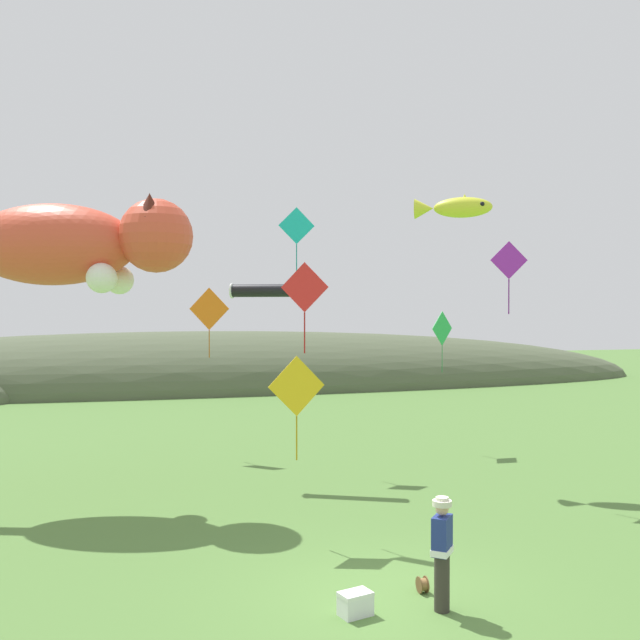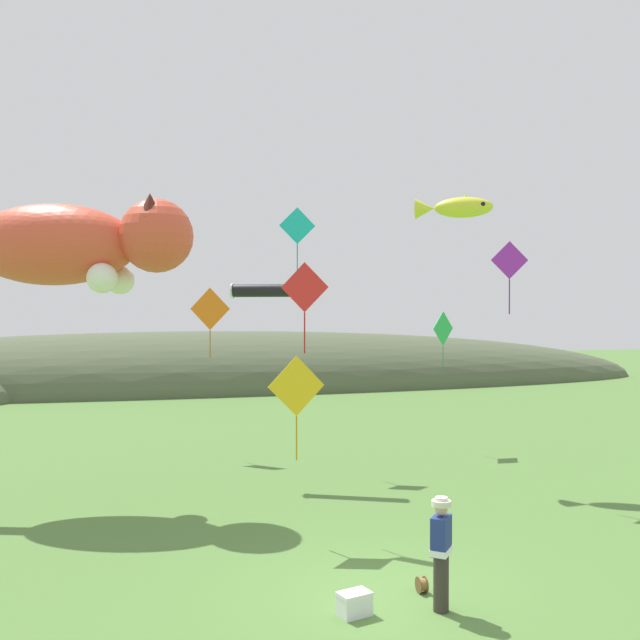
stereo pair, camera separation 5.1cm
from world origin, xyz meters
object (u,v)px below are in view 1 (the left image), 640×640
object	(u,v)px
picnic_cooler	(355,604)
kite_diamond_gold	(297,387)
kite_diamond_orange	(209,309)
kite_diamond_violet	(509,261)
kite_spool	(422,585)
kite_diamond_red	(305,288)
festival_attendant	(442,550)
kite_fish_windsock	(454,208)
kite_giant_cat	(74,245)
kite_diamond_teal	(297,226)
kite_diamond_green	(442,329)
kite_tube_streamer	(273,291)

from	to	relation	value
picnic_cooler	kite_diamond_gold	world-z (taller)	kite_diamond_gold
kite_diamond_orange	kite_diamond_violet	distance (m)	9.84
kite_spool	kite_diamond_red	xyz separation A→B (m)	(-0.96, 4.27, 5.01)
festival_attendant	kite_fish_windsock	xyz separation A→B (m)	(4.33, 8.63, 6.65)
kite_giant_cat	kite_diamond_orange	world-z (taller)	kite_giant_cat
festival_attendant	kite_giant_cat	bearing A→B (deg)	124.83
kite_diamond_teal	kite_diamond_green	size ratio (longest dim) A/B	0.99
kite_spool	kite_fish_windsock	bearing A→B (deg)	61.18
festival_attendant	kite_spool	size ratio (longest dim) A/B	6.55
kite_fish_windsock	kite_diamond_gold	distance (m)	8.62
kite_diamond_red	picnic_cooler	bearing A→B (deg)	-94.51
kite_tube_streamer	kite_fish_windsock	bearing A→B (deg)	-10.25
kite_giant_cat	kite_diamond_green	world-z (taller)	kite_giant_cat
kite_diamond_orange	kite_diamond_teal	xyz separation A→B (m)	(2.49, -1.88, 2.56)
kite_spool	kite_diamond_red	world-z (taller)	kite_diamond_red
kite_spool	kite_diamond_teal	xyz separation A→B (m)	(0.34, 10.59, 7.11)
kite_giant_cat	kite_diamond_violet	bearing A→B (deg)	-11.88
picnic_cooler	kite_diamond_red	size ratio (longest dim) A/B	0.28
kite_spool	kite_tube_streamer	size ratio (longest dim) A/B	0.11
kite_diamond_violet	kite_diamond_teal	size ratio (longest dim) A/B	0.92
festival_attendant	kite_giant_cat	world-z (taller)	kite_giant_cat
kite_fish_windsock	kite_diamond_green	xyz separation A→B (m)	(1.13, 3.23, -3.58)
kite_fish_windsock	kite_diamond_red	world-z (taller)	kite_fish_windsock
kite_spool	kite_giant_cat	size ratio (longest dim) A/B	0.04
kite_spool	kite_giant_cat	distance (m)	11.63
kite_diamond_violet	kite_diamond_teal	world-z (taller)	kite_diamond_teal
kite_spool	picnic_cooler	world-z (taller)	picnic_cooler
kite_giant_cat	kite_fish_windsock	size ratio (longest dim) A/B	3.43
kite_diamond_orange	kite_diamond_green	bearing A→B (deg)	-10.04
kite_tube_streamer	kite_diamond_violet	xyz separation A→B (m)	(5.54, -3.22, 0.71)
kite_giant_cat	kite_diamond_teal	size ratio (longest dim) A/B	3.74
picnic_cooler	kite_diamond_orange	bearing A→B (deg)	93.56
kite_giant_cat	kite_tube_streamer	world-z (taller)	kite_giant_cat
kite_tube_streamer	kite_diamond_violet	world-z (taller)	kite_diamond_violet
festival_attendant	kite_tube_streamer	bearing A→B (deg)	94.60
kite_tube_streamer	kite_giant_cat	bearing A→B (deg)	-169.65
kite_diamond_red	kite_diamond_violet	xyz separation A→B (m)	(5.74, 1.33, 0.78)
kite_giant_cat	kite_diamond_gold	size ratio (longest dim) A/B	3.57
kite_fish_windsock	kite_diamond_orange	size ratio (longest dim) A/B	0.97
kite_giant_cat	kite_diamond_orange	size ratio (longest dim) A/B	3.34
kite_fish_windsock	kite_tube_streamer	world-z (taller)	kite_fish_windsock
kite_spool	kite_diamond_gold	size ratio (longest dim) A/B	0.13
kite_diamond_red	kite_diamond_teal	xyz separation A→B (m)	(1.30, 6.33, 2.10)
kite_diamond_red	kite_diamond_green	xyz separation A→B (m)	(6.43, 6.86, -1.12)
picnic_cooler	kite_tube_streamer	distance (m)	10.64
picnic_cooler	kite_giant_cat	distance (m)	11.38
kite_diamond_green	kite_giant_cat	bearing A→B (deg)	-164.09
festival_attendant	kite_diamond_violet	xyz separation A→B (m)	(4.77, 6.33, 4.97)
kite_diamond_violet	kite_diamond_gold	xyz separation A→B (m)	(-6.15, -2.33, -2.82)
kite_diamond_orange	kite_diamond_violet	xyz separation A→B (m)	(6.93, -6.88, 1.24)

